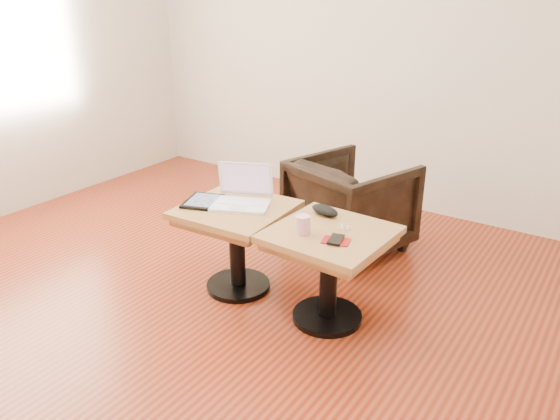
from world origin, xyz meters
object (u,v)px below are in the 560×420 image
Objects in this scene: side_table_left at (236,228)px; laptop at (242,196)px; side_table_right at (329,254)px; armchair at (351,205)px; striped_cup at (302,225)px.

laptop is (0.01, 0.06, 0.18)m from side_table_left.
side_table_right is 0.86× the size of armchair.
striped_cup is at bearing -40.63° from laptop.
side_table_left is at bearing 88.55° from armchair.
laptop reaches higher than side_table_right.
armchair is at bearing 112.42° from side_table_right.
side_table_right is at bearing -28.07° from laptop.
laptop is at bearing 177.89° from side_table_right.
side_table_right is at bearing 45.91° from striped_cup.
side_table_left is 6.17× the size of striped_cup.
side_table_left is 0.87× the size of armchair.
armchair is at bearing 68.40° from side_table_left.
armchair reaches higher than side_table_right.
laptop is at bearing 87.68° from armchair.
side_table_right is at bearing -1.74° from side_table_left.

